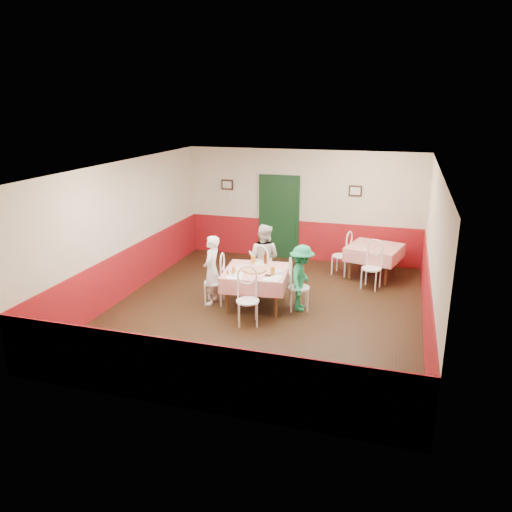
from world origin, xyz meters
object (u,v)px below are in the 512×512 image
(second_table, at_px, (374,262))
(beer_bottle, at_px, (265,258))
(glass_a, at_px, (234,270))
(diner_far, at_px, (264,258))
(glass_c, at_px, (253,260))
(diner_right, at_px, (302,278))
(chair_right, at_px, (299,288))
(chair_far, at_px, (263,271))
(chair_near, at_px, (248,301))
(wallet, at_px, (268,276))
(chair_left, at_px, (214,282))
(glass_b, at_px, (273,271))
(pizza, at_px, (255,270))
(main_table, at_px, (256,288))
(chair_second_b, at_px, (371,269))
(chair_second_a, at_px, (341,256))
(diner_left, at_px, (212,270))

(second_table, xyz_separation_m, beer_bottle, (-2.05, -2.01, 0.51))
(glass_a, distance_m, diner_far, 1.23)
(glass_c, distance_m, diner_right, 1.13)
(chair_right, relative_size, diner_far, 0.61)
(chair_right, xyz_separation_m, chair_far, (-0.94, 0.75, 0.00))
(chair_near, bearing_deg, wallet, 48.75)
(chair_left, distance_m, glass_b, 1.29)
(pizza, bearing_deg, glass_b, -18.07)
(chair_right, height_order, chair_far, same)
(chair_left, bearing_deg, main_table, 87.24)
(chair_second_b, distance_m, diner_far, 2.37)
(second_table, height_order, pizza, pizza)
(glass_a, height_order, beer_bottle, beer_bottle)
(chair_left, bearing_deg, chair_second_a, 129.73)
(main_table, bearing_deg, chair_left, -173.67)
(chair_left, distance_m, wallet, 1.22)
(chair_second_a, xyz_separation_m, glass_a, (-1.72, -2.74, 0.38))
(chair_right, distance_m, diner_right, 0.21)
(chair_second_b, height_order, diner_far, diner_far)
(pizza, height_order, glass_a, glass_a)
(chair_far, height_order, chair_second_a, same)
(glass_b, distance_m, glass_c, 0.81)
(chair_second_b, xyz_separation_m, diner_far, (-2.22, -0.79, 0.28))
(chair_left, distance_m, glass_c, 0.91)
(glass_c, relative_size, diner_right, 0.12)
(chair_far, relative_size, beer_bottle, 3.73)
(chair_second_a, relative_size, wallet, 8.18)
(glass_b, xyz_separation_m, diner_far, (-0.48, 1.08, -0.10))
(pizza, relative_size, glass_b, 2.81)
(main_table, height_order, diner_far, diner_far)
(chair_second_a, xyz_separation_m, glass_b, (-0.98, -2.62, 0.39))
(second_table, distance_m, glass_c, 3.11)
(beer_bottle, xyz_separation_m, diner_left, (-0.97, -0.52, -0.18))
(second_table, distance_m, diner_far, 2.72)
(glass_b, height_order, beer_bottle, beer_bottle)
(second_table, distance_m, chair_near, 3.85)
(chair_near, relative_size, diner_right, 0.69)
(chair_far, height_order, diner_far, diner_far)
(diner_far, bearing_deg, main_table, 103.57)
(pizza, distance_m, diner_far, 0.96)
(second_table, relative_size, pizza, 2.60)
(second_table, distance_m, diner_left, 3.95)
(chair_second_b, height_order, wallet, chair_second_b)
(main_table, height_order, chair_second_a, chair_second_a)
(beer_bottle, bearing_deg, diner_far, 109.87)
(diner_far, xyz_separation_m, diner_right, (0.99, -0.80, -0.08))
(chair_right, height_order, chair_second_b, same)
(glass_c, height_order, diner_right, diner_right)
(chair_near, relative_size, diner_left, 0.64)
(main_table, height_order, chair_near, chair_near)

